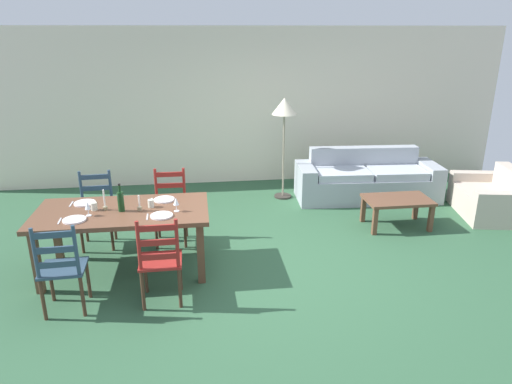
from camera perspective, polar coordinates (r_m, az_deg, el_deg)
The scene contains 26 objects.
ground_plane at distance 5.61m, azimuth 1.00°, elevation -8.90°, with size 9.60×9.60×0.02m, color #2D5538.
wall_far at distance 8.32m, azimuth -2.28°, elevation 10.40°, with size 9.60×0.16×2.70m, color beige.
dining_table at distance 5.40m, azimuth -16.04°, elevation -2.97°, with size 1.90×0.96×0.75m.
dining_chair_near_left at distance 4.89m, azimuth -22.73°, elevation -8.61°, with size 0.44×0.42×0.96m.
dining_chair_near_right at distance 4.75m, azimuth -11.67°, elevation -8.23°, with size 0.43×0.41×0.96m.
dining_chair_far_left at distance 6.24m, azimuth -18.93°, elevation -2.08°, with size 0.44×0.42×0.96m.
dining_chair_far_right at distance 6.10m, azimuth -10.43°, elevation -1.80°, with size 0.43×0.41×0.96m.
dinner_plate_near_left at distance 5.23m, azimuth -21.39°, elevation -3.19°, with size 0.24×0.24×0.02m, color white.
fork_near_left at distance 5.27m, azimuth -22.96°, elevation -3.30°, with size 0.02×0.17×0.01m, color silver.
dinner_plate_near_right at distance 5.08m, azimuth -11.51°, elevation -2.86°, with size 0.24×0.24×0.02m, color white.
fork_near_right at distance 5.10m, azimuth -13.19°, elevation -2.98°, with size 0.02×0.17×0.01m, color silver.
dinner_plate_far_left at distance 5.69m, azimuth -20.27°, elevation -1.28°, with size 0.24×0.24×0.02m, color white.
fork_far_left at distance 5.72m, azimuth -21.72°, elevation -1.39°, with size 0.02×0.17×0.01m, color silver.
dinner_plate_far_right at distance 5.55m, azimuth -11.19°, elevation -0.91°, with size 0.24×0.24×0.02m, color white.
fork_far_right at distance 5.56m, azimuth -12.73°, elevation -1.03°, with size 0.02×0.17×0.01m, color silver.
wine_bottle at distance 5.30m, azimuth -16.26°, elevation -1.07°, with size 0.07×0.07×0.32m.
wine_glass_near_left at distance 5.27m, azimuth -19.96°, elevation -1.64°, with size 0.06×0.06×0.16m.
wine_glass_near_right at distance 5.15m, azimuth -9.79°, elevation -1.20°, with size 0.06×0.06×0.16m.
coffee_cup_primary at distance 5.35m, azimuth -12.76°, elevation -1.38°, with size 0.07×0.07×0.09m, color beige.
coffee_cup_secondary at distance 5.44m, azimuth -19.25°, elevation -1.67°, with size 0.07×0.07×0.09m, color beige.
candle_tall at distance 5.40m, azimuth -18.05°, elevation -1.45°, with size 0.05×0.05×0.24m.
candle_short at distance 5.29m, azimuth -14.10°, elevation -1.72°, with size 0.05×0.05×0.18m.
couch at distance 7.85m, azimuth 13.34°, elevation 1.39°, with size 2.32×0.93×0.80m.
coffee_table at distance 6.78m, azimuth 16.95°, elevation -1.27°, with size 0.90×0.56×0.42m.
armchair_upholstered at distance 7.78m, azimuth 27.03°, elevation -0.76°, with size 1.00×1.29×0.72m.
standing_lamp at distance 7.39m, azimuth 3.50°, elevation 9.72°, with size 0.40×0.40×1.64m.
Camera 1 is at (-0.73, -4.88, 2.65)m, focal length 32.61 mm.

